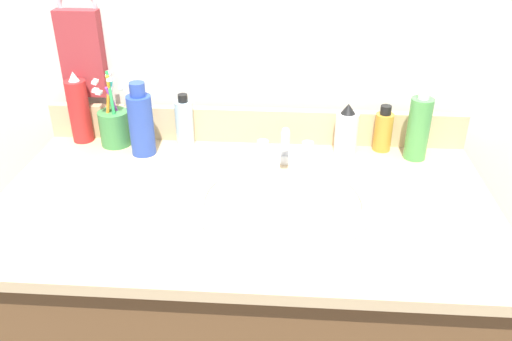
# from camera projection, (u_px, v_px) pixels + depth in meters

# --- Properties ---
(vanity_cabinet) EXTENTS (1.04, 0.56, 0.76)m
(vanity_cabinet) POSITION_uv_depth(u_px,v_px,m) (246.00, 333.00, 1.35)
(vanity_cabinet) COLOR brown
(vanity_cabinet) RESTS_ON ground_plane
(countertop) EXTENTS (1.08, 0.60, 0.02)m
(countertop) POSITION_uv_depth(u_px,v_px,m) (245.00, 203.00, 1.16)
(countertop) COLOR #D1B284
(countertop) RESTS_ON vanity_cabinet
(backsplash) EXTENTS (1.08, 0.02, 0.09)m
(backsplash) POSITION_uv_depth(u_px,v_px,m) (254.00, 125.00, 1.38)
(backsplash) COLOR #D1B284
(backsplash) RESTS_ON countertop
(back_wall) EXTENTS (2.18, 0.04, 1.30)m
(back_wall) POSITION_uv_depth(u_px,v_px,m) (256.00, 173.00, 1.52)
(back_wall) COLOR white
(back_wall) RESTS_ON ground_plane
(towel_ring) EXTENTS (0.10, 0.01, 0.10)m
(towel_ring) POSITION_uv_depth(u_px,v_px,m) (77.00, 4.00, 1.30)
(towel_ring) COLOR silver
(hand_towel) EXTENTS (0.11, 0.04, 0.22)m
(hand_towel) POSITION_uv_depth(u_px,v_px,m) (82.00, 54.00, 1.35)
(hand_towel) COLOR #A53338
(sink_basin) EXTENTS (0.38, 0.38, 0.11)m
(sink_basin) POSITION_uv_depth(u_px,v_px,m) (282.00, 214.00, 1.15)
(sink_basin) COLOR white
(sink_basin) RESTS_ON countertop
(faucet) EXTENTS (0.16, 0.10, 0.08)m
(faucet) POSITION_uv_depth(u_px,v_px,m) (285.00, 150.00, 1.30)
(faucet) COLOR silver
(faucet) RESTS_ON countertop
(bottle_lotion_white) EXTENTS (0.06, 0.06, 0.13)m
(bottle_lotion_white) POSITION_uv_depth(u_px,v_px,m) (346.00, 130.00, 1.32)
(bottle_lotion_white) COLOR white
(bottle_lotion_white) RESTS_ON countertop
(bottle_shampoo_blue) EXTENTS (0.06, 0.06, 0.19)m
(bottle_shampoo_blue) POSITION_uv_depth(u_px,v_px,m) (141.00, 123.00, 1.30)
(bottle_shampoo_blue) COLOR #2D4CB2
(bottle_shampoo_blue) RESTS_ON countertop
(bottle_toner_green) EXTENTS (0.05, 0.05, 0.19)m
(bottle_toner_green) POSITION_uv_depth(u_px,v_px,m) (419.00, 128.00, 1.28)
(bottle_toner_green) COLOR #4C9E4C
(bottle_toner_green) RESTS_ON countertop
(bottle_gel_clear) EXTENTS (0.05, 0.05, 0.14)m
(bottle_gel_clear) POSITION_uv_depth(u_px,v_px,m) (184.00, 122.00, 1.37)
(bottle_gel_clear) COLOR silver
(bottle_gel_clear) RESTS_ON countertop
(bottle_spray_red) EXTENTS (0.05, 0.05, 0.19)m
(bottle_spray_red) POSITION_uv_depth(u_px,v_px,m) (79.00, 110.00, 1.37)
(bottle_spray_red) COLOR red
(bottle_spray_red) RESTS_ON countertop
(bottle_oil_amber) EXTENTS (0.05, 0.05, 0.12)m
(bottle_oil_amber) POSITION_uv_depth(u_px,v_px,m) (383.00, 130.00, 1.34)
(bottle_oil_amber) COLOR gold
(bottle_oil_amber) RESTS_ON countertop
(cup_green) EXTENTS (0.08, 0.09, 0.20)m
(cup_green) POSITION_uv_depth(u_px,v_px,m) (114.00, 125.00, 1.36)
(cup_green) COLOR #3F8C47
(cup_green) RESTS_ON countertop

